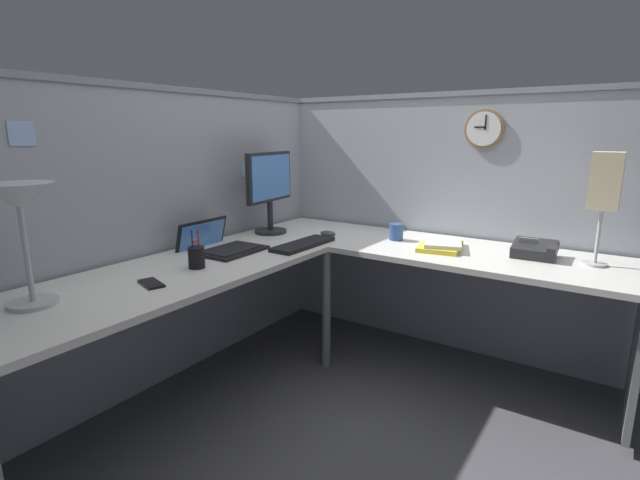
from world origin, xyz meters
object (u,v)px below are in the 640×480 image
object	(u,v)px
cell_phone	(151,283)
coffee_mug	(396,232)
keyboard	(303,244)
office_phone	(536,250)
wall_clock	(484,129)
computer_mouse	(328,234)
pen_cup	(196,257)
book_stack	(441,245)
desk_lamp_dome	(20,206)
desk_lamp_paper	(605,184)
laptop	(219,245)
monitor	(270,186)

from	to	relation	value
cell_phone	coffee_mug	world-z (taller)	coffee_mug
keyboard	office_phone	size ratio (longest dim) A/B	2.04
office_phone	coffee_mug	xyz separation A→B (m)	(-0.02, 0.75, 0.01)
cell_phone	wall_clock	xyz separation A→B (m)	(1.64, -0.87, 0.63)
computer_mouse	pen_cup	size ratio (longest dim) A/B	0.58
book_stack	wall_clock	xyz separation A→B (m)	(0.37, -0.08, 0.61)
computer_mouse	desk_lamp_dome	distance (m)	1.64
book_stack	desk_lamp_paper	xyz separation A→B (m)	(0.09, -0.72, 0.36)
office_phone	wall_clock	size ratio (longest dim) A/B	0.96
laptop	keyboard	size ratio (longest dim) A/B	0.90
computer_mouse	pen_cup	distance (m)	0.92
computer_mouse	pen_cup	xyz separation A→B (m)	(-0.91, 0.14, 0.04)
monitor	cell_phone	distance (m)	1.14
office_phone	cell_phone	bearing A→B (deg)	137.37
office_phone	desk_lamp_paper	xyz separation A→B (m)	(0.00, -0.26, 0.35)
laptop	coffee_mug	distance (m)	1.02
cell_phone	laptop	bearing A→B (deg)	36.65
monitor	pen_cup	bearing A→B (deg)	-164.93
laptop	wall_clock	xyz separation A→B (m)	(1.06, -1.07, 0.61)
keyboard	pen_cup	distance (m)	0.64
pen_cup	book_stack	xyz separation A→B (m)	(0.99, -0.82, -0.03)
computer_mouse	coffee_mug	xyz separation A→B (m)	(0.14, -0.39, 0.03)
desk_lamp_dome	coffee_mug	bearing A→B (deg)	-20.74
pen_cup	desk_lamp_paper	size ratio (longest dim) A/B	0.34
computer_mouse	book_stack	bearing A→B (deg)	-83.43
book_stack	wall_clock	bearing A→B (deg)	-12.46
keyboard	book_stack	xyz separation A→B (m)	(0.37, -0.66, 0.01)
monitor	keyboard	distance (m)	0.50
pen_cup	wall_clock	size ratio (longest dim) A/B	0.82
laptop	book_stack	distance (m)	1.20
desk_lamp_paper	coffee_mug	size ratio (longest dim) A/B	5.52
computer_mouse	office_phone	distance (m)	1.15
desk_lamp_paper	cell_phone	bearing A→B (deg)	132.04
computer_mouse	cell_phone	size ratio (longest dim) A/B	0.72
monitor	book_stack	distance (m)	1.09
desk_lamp_dome	pen_cup	size ratio (longest dim) A/B	2.47
book_stack	desk_lamp_paper	bearing A→B (deg)	-82.79
monitor	desk_lamp_paper	distance (m)	1.78
cell_phone	desk_lamp_dome	bearing A→B (deg)	175.39
desk_lamp_dome	coffee_mug	size ratio (longest dim) A/B	4.64
computer_mouse	keyboard	bearing A→B (deg)	-175.41
keyboard	pen_cup	bearing A→B (deg)	166.33
computer_mouse	laptop	bearing A→B (deg)	153.07
monitor	cell_phone	xyz separation A→B (m)	(-1.08, -0.25, -0.29)
desk_lamp_dome	cell_phone	xyz separation A→B (m)	(0.39, -0.16, -0.36)
computer_mouse	book_stack	size ratio (longest dim) A/B	0.32
coffee_mug	pen_cup	bearing A→B (deg)	153.46
monitor	laptop	xyz separation A→B (m)	(-0.50, -0.05, -0.27)
monitor	desk_lamp_paper	xyz separation A→B (m)	(0.28, -1.75, 0.09)
desk_lamp_dome	wall_clock	distance (m)	2.29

